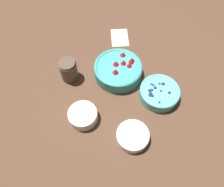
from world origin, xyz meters
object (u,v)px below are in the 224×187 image
object	(u,v)px
bowl_bananas	(133,136)
jar_chocolate	(69,71)
bowl_strawberries	(118,69)
bowl_blueberries	(159,93)
bowl_cream	(83,115)

from	to	relation	value
bowl_bananas	jar_chocolate	world-z (taller)	jar_chocolate
bowl_strawberries	bowl_bananas	distance (m)	0.33
bowl_strawberries	bowl_bananas	xyz separation A→B (m)	(-0.31, 0.08, -0.01)
bowl_bananas	jar_chocolate	bearing A→B (deg)	18.72
bowl_blueberries	jar_chocolate	distance (m)	0.42
bowl_bananas	bowl_cream	xyz separation A→B (m)	(0.16, 0.15, 0.01)
bowl_blueberries	jar_chocolate	xyz separation A→B (m)	(0.26, 0.33, 0.02)
bowl_bananas	bowl_strawberries	bearing A→B (deg)	-14.59
jar_chocolate	bowl_strawberries	bearing A→B (deg)	-109.88
bowl_blueberries	bowl_bananas	bearing A→B (deg)	123.47
bowl_cream	jar_chocolate	bearing A→B (deg)	-4.30
bowl_cream	jar_chocolate	xyz separation A→B (m)	(0.23, -0.02, 0.02)
bowl_blueberries	bowl_strawberries	bearing A→B (deg)	31.85
jar_chocolate	bowl_cream	bearing A→B (deg)	175.70
bowl_bananas	bowl_blueberries	bearing A→B (deg)	-56.53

